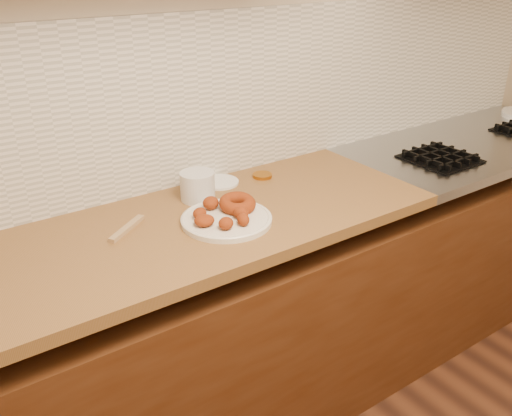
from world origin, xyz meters
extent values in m
cube|color=#C5B197|center=(0.00, 2.00, 1.35)|extent=(4.00, 0.02, 2.70)
cube|color=#4C2915|center=(0.00, 1.69, 0.39)|extent=(3.60, 0.60, 0.77)
cube|color=brown|center=(-0.65, 1.69, 0.88)|extent=(2.30, 0.62, 0.04)
cube|color=#9EA0A5|center=(1.15, 1.69, 0.88)|extent=(1.30, 0.62, 0.04)
cube|color=silver|center=(0.00, 1.99, 1.20)|extent=(3.60, 0.02, 0.60)
cube|color=black|center=(0.80, 1.61, 0.90)|extent=(0.26, 0.26, 0.01)
cube|color=black|center=(0.71, 1.61, 0.92)|extent=(0.01, 0.24, 0.02)
cube|color=black|center=(0.80, 1.52, 0.92)|extent=(0.24, 0.01, 0.02)
cube|color=black|center=(0.77, 1.61, 0.92)|extent=(0.01, 0.24, 0.02)
cube|color=black|center=(0.80, 1.58, 0.92)|extent=(0.24, 0.01, 0.02)
cube|color=black|center=(0.83, 1.61, 0.92)|extent=(0.01, 0.24, 0.02)
cube|color=black|center=(0.80, 1.64, 0.92)|extent=(0.24, 0.01, 0.02)
cube|color=black|center=(0.89, 1.61, 0.92)|extent=(0.01, 0.24, 0.02)
cube|color=black|center=(0.80, 1.70, 0.92)|extent=(0.24, 0.01, 0.02)
cube|color=black|center=(1.45, 1.70, 0.92)|extent=(0.24, 0.01, 0.02)
cylinder|color=silver|center=(-0.22, 1.63, 0.91)|extent=(0.29, 0.29, 0.02)
torus|color=#892E09|center=(-0.16, 1.66, 0.94)|extent=(0.13, 0.14, 0.05)
ellipsoid|color=#892E09|center=(-0.29, 1.67, 0.93)|extent=(0.07, 0.07, 0.03)
ellipsoid|color=#892E09|center=(-0.31, 1.62, 0.93)|extent=(0.08, 0.07, 0.03)
ellipsoid|color=#892E09|center=(-0.26, 1.56, 0.94)|extent=(0.07, 0.07, 0.04)
ellipsoid|color=#892E09|center=(-0.21, 1.55, 0.94)|extent=(0.05, 0.06, 0.04)
ellipsoid|color=#892E09|center=(-0.23, 1.71, 0.94)|extent=(0.08, 0.08, 0.04)
ellipsoid|color=#892E09|center=(-0.19, 1.59, 0.94)|extent=(0.06, 0.06, 0.04)
cylinder|color=silver|center=(-0.21, 1.83, 0.95)|extent=(0.13, 0.13, 0.10)
cylinder|color=white|center=(-0.08, 1.91, 0.90)|extent=(0.19, 0.19, 0.01)
cylinder|color=#B36D19|center=(0.09, 1.87, 0.91)|extent=(0.09, 0.09, 0.01)
cube|color=#A48256|center=(-0.51, 1.76, 0.91)|extent=(0.15, 0.12, 0.01)
camera|label=1|loc=(-1.02, 0.31, 1.68)|focal=38.00mm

